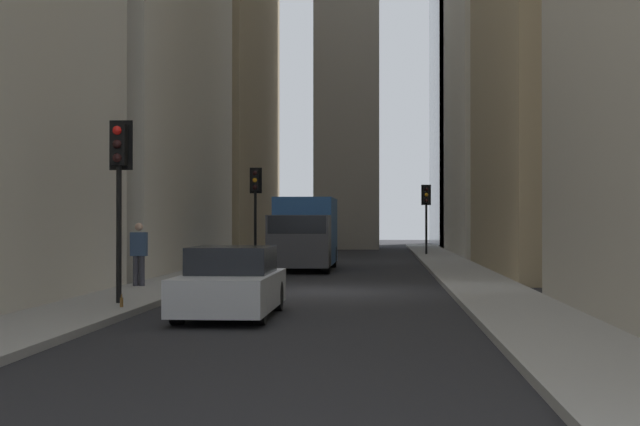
# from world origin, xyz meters

# --- Properties ---
(ground_plane) EXTENTS (135.00, 135.00, 0.00)m
(ground_plane) POSITION_xyz_m (0.00, 0.00, 0.00)
(ground_plane) COLOR black
(sidewalk_right) EXTENTS (90.00, 2.20, 0.14)m
(sidewalk_right) POSITION_xyz_m (0.00, 4.50, 0.07)
(sidewalk_right) COLOR gray
(sidewalk_right) RESTS_ON ground_plane
(sidewalk_left) EXTENTS (90.00, 2.20, 0.14)m
(sidewalk_left) POSITION_xyz_m (0.00, -4.50, 0.07)
(sidewalk_left) COLOR gray
(sidewalk_left) RESTS_ON ground_plane
(building_right_far) EXTENTS (18.08, 10.00, 22.55)m
(building_right_far) POSITION_xyz_m (30.06, 10.60, 11.27)
(building_right_far) COLOR #9E8966
(building_right_far) RESTS_ON ground_plane
(delivery_truck) EXTENTS (6.46, 2.25, 2.84)m
(delivery_truck) POSITION_xyz_m (10.63, 1.40, 1.46)
(delivery_truck) COLOR #285699
(delivery_truck) RESTS_ON ground_plane
(sedan_silver) EXTENTS (4.30, 1.78, 1.42)m
(sedan_silver) POSITION_xyz_m (-6.80, 1.40, 0.66)
(sedan_silver) COLOR #B7BABF
(sedan_silver) RESTS_ON ground_plane
(traffic_light_foreground) EXTENTS (0.43, 0.52, 4.02)m
(traffic_light_foreground) POSITION_xyz_m (-5.36, 4.12, 3.10)
(traffic_light_foreground) COLOR black
(traffic_light_foreground) RESTS_ON sidewalk_right
(traffic_light_midblock) EXTENTS (0.43, 0.52, 4.07)m
(traffic_light_midblock) POSITION_xyz_m (13.71, 3.77, 3.13)
(traffic_light_midblock) COLOR black
(traffic_light_midblock) RESTS_ON sidewalk_right
(traffic_light_far_junction) EXTENTS (0.43, 0.52, 3.74)m
(traffic_light_far_junction) POSITION_xyz_m (24.63, -3.99, 2.89)
(traffic_light_far_junction) COLOR black
(traffic_light_far_junction) RESTS_ON sidewalk_left
(pedestrian) EXTENTS (0.26, 0.44, 1.74)m
(pedestrian) POSITION_xyz_m (-0.15, 5.08, 1.09)
(pedestrian) COLOR #33333D
(pedestrian) RESTS_ON sidewalk_right
(discarded_bottle) EXTENTS (0.07, 0.07, 0.27)m
(discarded_bottle) POSITION_xyz_m (-6.34, 3.78, 0.25)
(discarded_bottle) COLOR brown
(discarded_bottle) RESTS_ON sidewalk_right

